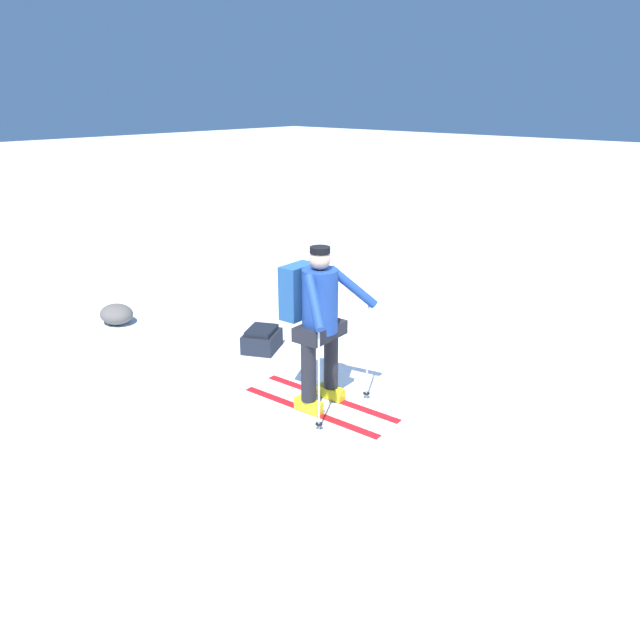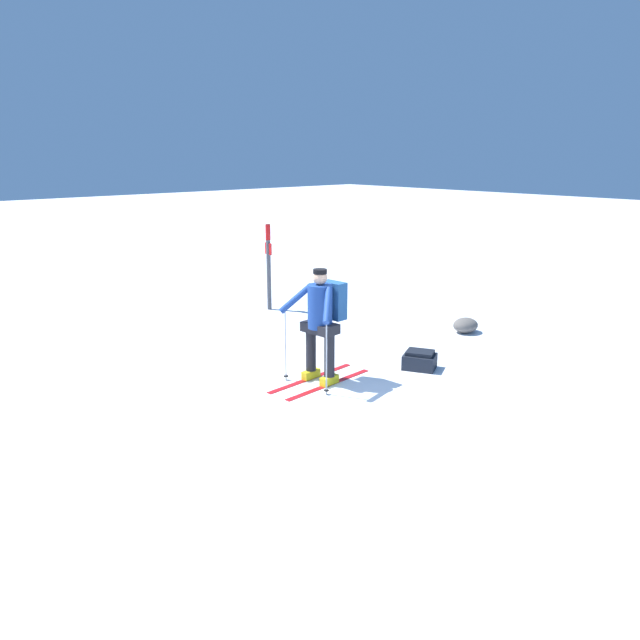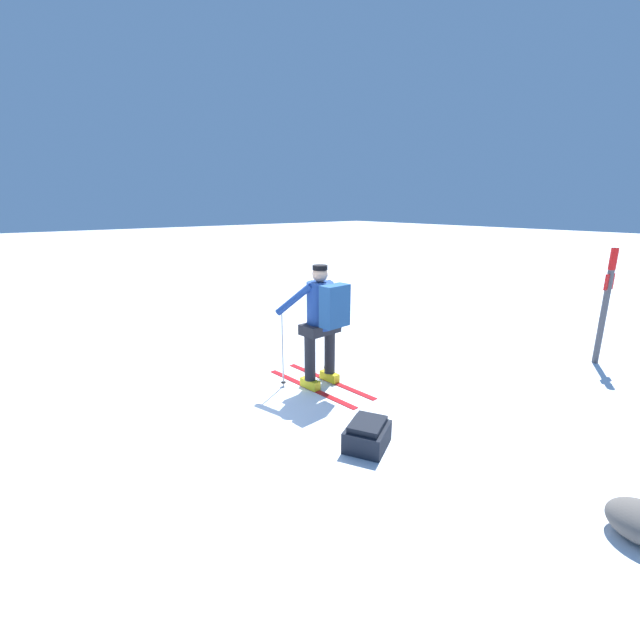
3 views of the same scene
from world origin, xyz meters
name	(u,v)px [view 3 (image 3 of 3)]	position (x,y,z in m)	size (l,w,h in m)	color
ground_plane	(279,384)	(0.00, 0.00, 0.00)	(80.00, 80.00, 0.00)	white
skier	(322,318)	(0.42, 0.43, 0.97)	(1.71, 0.99, 1.67)	red
dropped_backpack	(367,435)	(1.89, -0.18, 0.14)	(0.57, 0.61, 0.29)	black
trail_marker	(607,297)	(2.46, 4.36, 1.06)	(0.10, 0.24, 1.80)	#4C4C51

